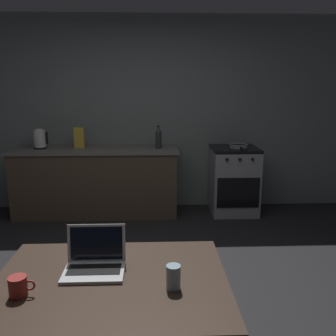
{
  "coord_description": "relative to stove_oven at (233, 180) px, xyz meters",
  "views": [
    {
      "loc": [
        0.13,
        -2.67,
        1.69
      ],
      "look_at": [
        0.26,
        0.79,
        0.9
      ],
      "focal_mm": 39.0,
      "sensor_mm": 36.0,
      "label": 1
    }
  ],
  "objects": [
    {
      "name": "laptop",
      "position": [
        -1.38,
        -2.89,
        0.32
      ],
      "size": [
        0.32,
        0.25,
        0.23
      ],
      "rotation": [
        0.0,
        0.0,
        0.16
      ],
      "color": "silver",
      "rests_on": "dining_table"
    },
    {
      "name": "frying_pan",
      "position": [
        0.04,
        -0.03,
        0.47
      ],
      "size": [
        0.25,
        0.42,
        0.05
      ],
      "color": "gray",
      "rests_on": "stove_oven"
    },
    {
      "name": "cereal_box",
      "position": [
        -2.03,
        0.02,
        0.58
      ],
      "size": [
        0.13,
        0.05,
        0.27
      ],
      "color": "gold",
      "rests_on": "kitchen_counter"
    },
    {
      "name": "electric_kettle",
      "position": [
        -2.53,
        0.0,
        0.57
      ],
      "size": [
        0.18,
        0.16,
        0.25
      ],
      "color": "black",
      "rests_on": "kitchen_counter"
    },
    {
      "name": "kitchen_counter",
      "position": [
        -1.83,
        0.0,
        0.0
      ],
      "size": [
        2.16,
        0.64,
        0.89
      ],
      "color": "#4C3D2D",
      "rests_on": "ground_plane"
    },
    {
      "name": "dining_table",
      "position": [
        -1.29,
        -2.99,
        0.2
      ],
      "size": [
        1.21,
        0.9,
        0.71
      ],
      "color": "#332319",
      "rests_on": "ground_plane"
    },
    {
      "name": "back_wall",
      "position": [
        -0.89,
        0.35,
        0.85
      ],
      "size": [
        6.4,
        0.1,
        2.6
      ],
      "primitive_type": "cube",
      "color": "slate",
      "rests_on": "ground_plane"
    },
    {
      "name": "ground_plane",
      "position": [
        -1.19,
        -2.03,
        -0.44
      ],
      "size": [
        12.0,
        12.0,
        0.0
      ],
      "primitive_type": "plane",
      "color": "black"
    },
    {
      "name": "drinking_glass",
      "position": [
        -0.97,
        -3.08,
        0.33
      ],
      "size": [
        0.07,
        0.07,
        0.12
      ],
      "color": "#99B7C6",
      "rests_on": "dining_table"
    },
    {
      "name": "coffee_mug",
      "position": [
        -1.71,
        -3.12,
        0.32
      ],
      "size": [
        0.13,
        0.09,
        0.1
      ],
      "color": "#9E2D28",
      "rests_on": "dining_table"
    },
    {
      "name": "stove_oven",
      "position": [
        0.0,
        0.0,
        0.0
      ],
      "size": [
        0.6,
        0.62,
        0.89
      ],
      "color": "gray",
      "rests_on": "ground_plane"
    },
    {
      "name": "bottle",
      "position": [
        -1.01,
        -0.05,
        0.59
      ],
      "size": [
        0.08,
        0.08,
        0.3
      ],
      "color": "#2D2D33",
      "rests_on": "kitchen_counter"
    }
  ]
}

